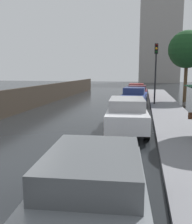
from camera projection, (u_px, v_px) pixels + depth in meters
The scene contains 9 objects.
ground at pixel (6, 173), 6.44m from camera, with size 120.00×120.00×0.00m, color black.
car_blue_near_kerb at pixel (134, 97), 18.78m from camera, with size 2.00×4.55×1.42m.
car_white_mid_road at pixel (127, 114), 11.00m from camera, with size 2.02×4.70×1.46m.
car_grey_far_ahead at pixel (92, 192), 3.94m from camera, with size 2.00×3.96×1.34m.
car_red_behind_camera at pixel (136, 89), 26.79m from camera, with size 1.83×4.16×1.33m.
car_maroon_far_lane at pixel (137, 92), 22.73m from camera, with size 1.87×3.80×1.36m.
traffic_light at pixel (156, 63), 18.61m from camera, with size 0.26×0.39×4.53m.
street_tree_near at pixel (187, 50), 21.05m from camera, with size 3.18×3.18×6.07m.
distant_tower at pixel (160, 33), 59.89m from camera, with size 9.68×9.95×29.13m.
Camera 1 is at (3.46, -5.54, 2.62)m, focal length 39.67 mm.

